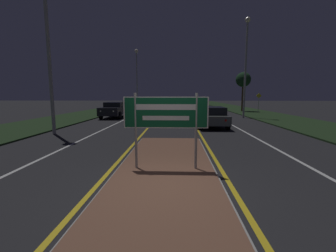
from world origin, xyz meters
name	(u,v)px	position (x,y,z in m)	size (l,w,h in m)	color
ground_plane	(164,185)	(0.00, 0.00, 0.00)	(160.00, 160.00, 0.00)	#232326
median_island	(166,170)	(0.00, 0.98, 0.04)	(2.74, 8.80, 0.10)	#999993
verge_left	(90,113)	(-9.50, 20.00, 0.04)	(5.00, 100.00, 0.08)	#1E3319
verge_right	(261,114)	(9.50, 20.00, 0.04)	(5.00, 100.00, 0.08)	#1E3319
centre_line_yellow_left	(163,111)	(-1.56, 25.00, 0.00)	(0.12, 70.00, 0.01)	gold
centre_line_yellow_right	(186,111)	(1.56, 25.00, 0.00)	(0.12, 70.00, 0.01)	gold
lane_line_white_left	(143,111)	(-4.20, 25.00, 0.00)	(0.12, 70.00, 0.01)	silver
lane_line_white_right	(206,111)	(4.20, 25.00, 0.00)	(0.12, 70.00, 0.01)	silver
edge_line_white_left	(121,111)	(-7.20, 25.00, 0.00)	(0.10, 70.00, 0.01)	silver
edge_line_white_right	(229,111)	(7.20, 25.00, 0.00)	(0.10, 70.00, 0.01)	silver
highway_sign	(166,116)	(0.00, 0.98, 1.55)	(2.27, 0.07, 2.05)	#9E9E99
streetlight_left_near	(46,13)	(-6.33, 6.72, 6.19)	(0.60, 0.60, 8.99)	#9E9E99
streetlight_left_far	(137,68)	(-6.45, 33.21, 6.63)	(0.61, 0.61, 9.64)	#9E9E99
streetlight_right_near	(246,56)	(6.46, 15.97, 5.54)	(0.49, 0.49, 8.88)	#9E9E99
car_receding_0	(211,116)	(2.54, 9.92, 0.70)	(1.98, 4.14, 1.33)	#4C514C
car_receding_1	(194,106)	(2.44, 22.59, 0.77)	(1.94, 4.24, 1.48)	black
car_receding_2	(190,103)	(2.47, 33.53, 0.76)	(1.96, 4.38, 1.38)	#4C514C
car_receding_3	(203,102)	(5.63, 41.18, 0.75)	(1.86, 4.64, 1.41)	black
car_approaching_0	(115,109)	(-5.55, 15.87, 0.77)	(1.89, 4.64, 1.44)	black
car_approaching_1	(131,105)	(-5.91, 24.84, 0.75)	(1.96, 4.69, 1.41)	#4C514C
car_approaching_2	(142,103)	(-5.65, 33.69, 0.79)	(1.92, 4.50, 1.51)	#B7B7BC
warning_sign	(259,101)	(9.67, 21.28, 1.43)	(0.60, 0.06, 2.24)	#9E9E99
roadside_palm_right	(243,80)	(8.54, 23.80, 3.95)	(1.84, 1.84, 4.85)	#4C3823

